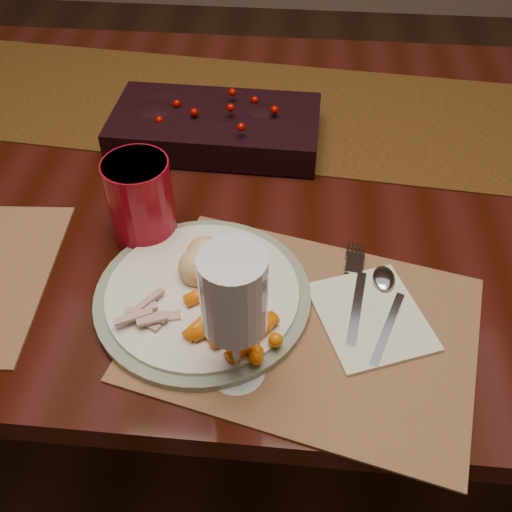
# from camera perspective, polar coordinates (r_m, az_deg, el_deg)

# --- Properties ---
(floor) EXTENTS (5.00, 5.00, 0.00)m
(floor) POSITION_cam_1_polar(r_m,az_deg,el_deg) (1.55, 0.22, -13.88)
(floor) COLOR black
(floor) RESTS_ON ground
(dining_table) EXTENTS (1.80, 1.00, 0.75)m
(dining_table) POSITION_cam_1_polar(r_m,az_deg,el_deg) (1.25, 0.27, -5.10)
(dining_table) COLOR black
(dining_table) RESTS_ON floor
(table_runner) EXTENTS (1.83, 0.52, 0.00)m
(table_runner) POSITION_cam_1_polar(r_m,az_deg,el_deg) (1.13, 3.78, 14.06)
(table_runner) COLOR #4B3013
(table_runner) RESTS_ON dining_table
(centerpiece) EXTENTS (0.36, 0.19, 0.07)m
(centerpiece) POSITION_cam_1_polar(r_m,az_deg,el_deg) (1.03, -4.06, 13.15)
(centerpiece) COLOR black
(centerpiece) RESTS_ON table_runner
(placemat_main) EXTENTS (0.48, 0.40, 0.00)m
(placemat_main) POSITION_cam_1_polar(r_m,az_deg,el_deg) (0.74, 5.05, -7.12)
(placemat_main) COLOR brown
(placemat_main) RESTS_ON dining_table
(dinner_plate) EXTENTS (0.34, 0.34, 0.02)m
(dinner_plate) POSITION_cam_1_polar(r_m,az_deg,el_deg) (0.76, -5.35, -3.82)
(dinner_plate) COLOR silver
(dinner_plate) RESTS_ON placemat_main
(baby_carrots) EXTENTS (0.14, 0.12, 0.02)m
(baby_carrots) POSITION_cam_1_polar(r_m,az_deg,el_deg) (0.71, -2.51, -6.48)
(baby_carrots) COLOR orange
(baby_carrots) RESTS_ON dinner_plate
(mashed_potatoes) EXTENTS (0.10, 0.10, 0.05)m
(mashed_potatoes) POSITION_cam_1_polar(r_m,az_deg,el_deg) (0.76, -4.18, -0.19)
(mashed_potatoes) COLOR #C2B48D
(mashed_potatoes) RESTS_ON dinner_plate
(turkey_shreds) EXTENTS (0.08, 0.07, 0.02)m
(turkey_shreds) POSITION_cam_1_polar(r_m,az_deg,el_deg) (0.73, -10.65, -5.54)
(turkey_shreds) COLOR tan
(turkey_shreds) RESTS_ON dinner_plate
(napkin) EXTENTS (0.18, 0.19, 0.01)m
(napkin) POSITION_cam_1_polar(r_m,az_deg,el_deg) (0.76, 11.38, -5.92)
(napkin) COLOR beige
(napkin) RESTS_ON placemat_main
(fork) EXTENTS (0.05, 0.16, 0.00)m
(fork) POSITION_cam_1_polar(r_m,az_deg,el_deg) (0.77, 9.99, -3.90)
(fork) COLOR white
(fork) RESTS_ON napkin
(spoon) EXTENTS (0.08, 0.16, 0.00)m
(spoon) POSITION_cam_1_polar(r_m,az_deg,el_deg) (0.76, 12.90, -5.44)
(spoon) COLOR silver
(spoon) RESTS_ON napkin
(red_cup) EXTENTS (0.11, 0.11, 0.13)m
(red_cup) POSITION_cam_1_polar(r_m,az_deg,el_deg) (0.83, -11.45, 5.50)
(red_cup) COLOR maroon
(red_cup) RESTS_ON placemat_main
(wine_glass) EXTENTS (0.08, 0.08, 0.20)m
(wine_glass) POSITION_cam_1_polar(r_m,az_deg,el_deg) (0.62, -2.13, -6.63)
(wine_glass) COLOR silver
(wine_glass) RESTS_ON dining_table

